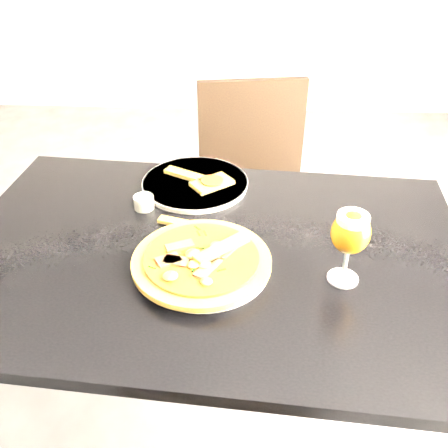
# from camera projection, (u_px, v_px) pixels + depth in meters

# --- Properties ---
(dining_table) EXTENTS (1.26, 0.89, 0.75)m
(dining_table) POSITION_uv_depth(u_px,v_px,m) (210.00, 278.00, 1.22)
(dining_table) COLOR black
(dining_table) RESTS_ON ground
(chair_far) EXTENTS (0.47, 0.47, 0.89)m
(chair_far) POSITION_uv_depth(u_px,v_px,m) (255.00, 196.00, 1.86)
(chair_far) COLOR black
(chair_far) RESTS_ON ground
(plate_main) EXTENTS (0.36, 0.36, 0.02)m
(plate_main) POSITION_uv_depth(u_px,v_px,m) (204.00, 264.00, 1.11)
(plate_main) COLOR white
(plate_main) RESTS_ON dining_table
(pizza) EXTENTS (0.31, 0.31, 0.03)m
(pizza) POSITION_uv_depth(u_px,v_px,m) (202.00, 259.00, 1.09)
(pizza) COLOR olive
(pizza) RESTS_ON plate_main
(plate_second) EXTENTS (0.33, 0.33, 0.02)m
(plate_second) POSITION_uv_depth(u_px,v_px,m) (195.00, 184.00, 1.40)
(plate_second) COLOR white
(plate_second) RESTS_ON dining_table
(crust_scraps) EXTENTS (0.21, 0.15, 0.02)m
(crust_scraps) POSITION_uv_depth(u_px,v_px,m) (203.00, 180.00, 1.39)
(crust_scraps) COLOR olive
(crust_scraps) RESTS_ON plate_second
(loose_crust) EXTENTS (0.12, 0.06, 0.01)m
(loose_crust) POSITION_uv_depth(u_px,v_px,m) (180.00, 223.00, 1.25)
(loose_crust) COLOR olive
(loose_crust) RESTS_ON dining_table
(sauce_cup) EXTENTS (0.05, 0.05, 0.04)m
(sauce_cup) POSITION_uv_depth(u_px,v_px,m) (144.00, 202.00, 1.30)
(sauce_cup) COLOR silver
(sauce_cup) RESTS_ON dining_table
(beer_glass) EXTENTS (0.08, 0.08, 0.17)m
(beer_glass) POSITION_uv_depth(u_px,v_px,m) (351.00, 233.00, 1.01)
(beer_glass) COLOR silver
(beer_glass) RESTS_ON dining_table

